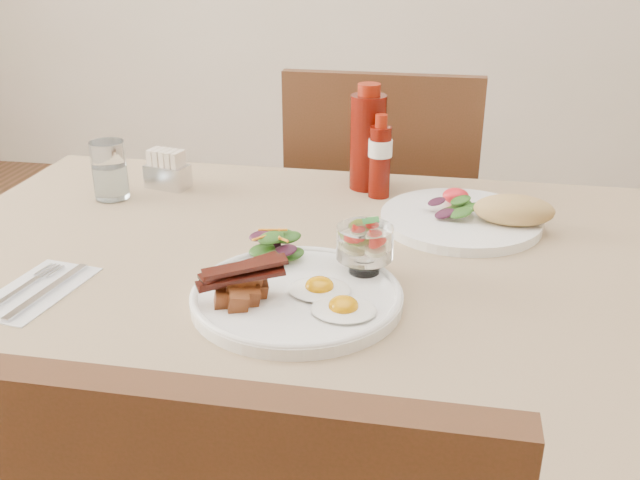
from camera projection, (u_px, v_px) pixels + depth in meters
table at (339, 321)px, 1.07m from camera, size 1.33×0.88×0.75m
chair_far at (382, 233)px, 1.72m from camera, size 0.42×0.42×0.93m
main_plate at (297, 297)px, 0.94m from camera, size 0.28×0.28×0.02m
fried_eggs at (331, 298)px, 0.91m from camera, size 0.14×0.14×0.02m
bacon_potato_pile at (242, 284)px, 0.90m from camera, size 0.12×0.09×0.05m
side_salad at (275, 247)px, 1.02m from camera, size 0.09×0.09×0.04m
fruit_cup at (365, 243)px, 0.97m from camera, size 0.08×0.08×0.08m
second_plate at (473, 216)px, 1.17m from camera, size 0.28×0.27×0.07m
ketchup_bottle at (368, 140)px, 1.32m from camera, size 0.09×0.09×0.20m
hot_sauce_bottle at (380, 158)px, 1.28m from camera, size 0.06×0.06×0.15m
sugar_caddy at (167, 171)px, 1.34m from camera, size 0.09×0.06×0.07m
water_glass at (110, 174)px, 1.28m from camera, size 0.06×0.06×0.11m
napkin_cutlery at (36, 291)px, 0.97m from camera, size 0.12×0.19×0.01m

